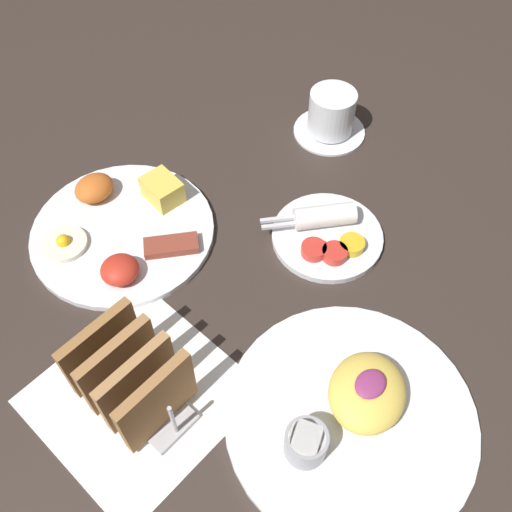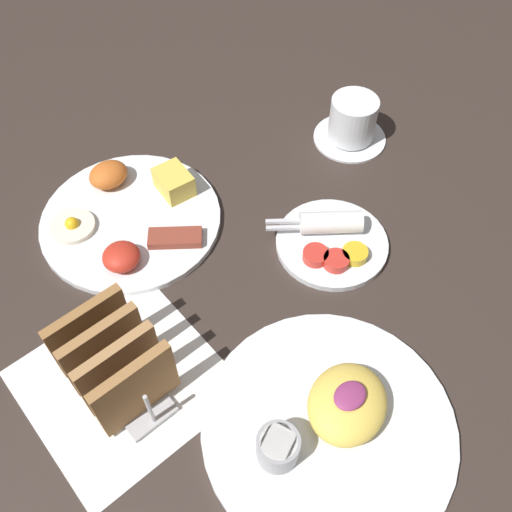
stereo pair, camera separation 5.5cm
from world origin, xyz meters
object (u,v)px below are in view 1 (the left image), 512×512
at_px(plate_breakfast, 122,227).
at_px(plate_foreground, 352,412).
at_px(plate_condiments, 327,233).
at_px(coffee_cup, 331,115).
at_px(toast_rack, 130,376).

relative_size(plate_breakfast, plate_foreground, 0.90).
distance_m(plate_breakfast, plate_condiments, 0.30).
xyz_separation_m(plate_condiments, plate_foreground, (-0.19, -0.19, 0.00)).
xyz_separation_m(plate_condiments, coffee_cup, (0.18, 0.14, 0.02)).
height_order(plate_breakfast, plate_foreground, plate_foreground).
distance_m(plate_breakfast, toast_rack, 0.26).
xyz_separation_m(plate_foreground, coffee_cup, (0.37, 0.32, 0.02)).
height_order(plate_condiments, plate_foreground, plate_foreground).
distance_m(toast_rack, coffee_cup, 0.54).
bearing_deg(plate_breakfast, toast_rack, -126.08).
relative_size(plate_breakfast, plate_condiments, 1.64).
height_order(plate_foreground, toast_rack, toast_rack).
xyz_separation_m(plate_breakfast, plate_foreground, (-0.00, -0.41, 0.00)).
relative_size(plate_breakfast, coffee_cup, 2.21).
bearing_deg(plate_breakfast, coffee_cup, -13.22).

